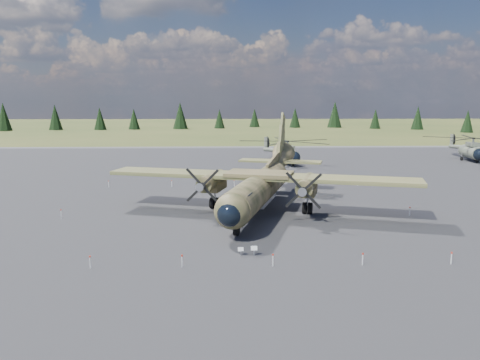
{
  "coord_description": "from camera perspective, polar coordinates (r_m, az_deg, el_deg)",
  "views": [
    {
      "loc": [
        -1.11,
        -43.04,
        10.8
      ],
      "look_at": [
        0.3,
        2.0,
        3.21
      ],
      "focal_mm": 35.0,
      "sensor_mm": 36.0,
      "label": 1
    }
  ],
  "objects": [
    {
      "name": "barrier_fence",
      "position": [
        44.18,
        -0.91,
        -3.91
      ],
      "size": [
        33.12,
        29.62,
        0.85
      ],
      "color": "silver",
      "rests_on": "ground"
    },
    {
      "name": "apron",
      "position": [
        54.14,
        -0.59,
        -1.94
      ],
      "size": [
        120.0,
        120.0,
        0.04
      ],
      "primitive_type": "cube",
      "color": "#58585D",
      "rests_on": "ground"
    },
    {
      "name": "info_placard_left",
      "position": [
        33.41,
        0.09,
        -8.55
      ],
      "size": [
        0.42,
        0.22,
        0.63
      ],
      "rotation": [
        0.0,
        0.0,
        0.14
      ],
      "color": "gray",
      "rests_on": "ground"
    },
    {
      "name": "helicopter_mid",
      "position": [
        94.84,
        26.42,
        3.91
      ],
      "size": [
        18.98,
        21.08,
        4.37
      ],
      "rotation": [
        0.0,
        0.0,
        -0.11
      ],
      "color": "slate",
      "rests_on": "ground"
    },
    {
      "name": "ground",
      "position": [
        44.39,
        -0.31,
        -4.52
      ],
      "size": [
        500.0,
        500.0,
        0.0
      ],
      "primitive_type": "plane",
      "color": "brown",
      "rests_on": "ground"
    },
    {
      "name": "treeline",
      "position": [
        41.47,
        4.47,
        1.06
      ],
      "size": [
        319.77,
        321.47,
        10.97
      ],
      "color": "black",
      "rests_on": "ground"
    },
    {
      "name": "transport_plane",
      "position": [
        46.71,
        2.62,
        -0.21
      ],
      "size": [
        30.1,
        26.88,
        10.04
      ],
      "rotation": [
        0.0,
        0.0,
        -0.28
      ],
      "color": "#35381E",
      "rests_on": "ground"
    },
    {
      "name": "info_placard_right",
      "position": [
        33.45,
        1.72,
        -8.43
      ],
      "size": [
        0.46,
        0.2,
        0.71
      ],
      "rotation": [
        0.0,
        0.0,
        0.03
      ],
      "color": "gray",
      "rests_on": "ground"
    },
    {
      "name": "helicopter_near",
      "position": [
        80.83,
        5.7,
        3.97
      ],
      "size": [
        20.61,
        21.2,
        4.21
      ],
      "rotation": [
        0.0,
        0.0,
        0.29
      ],
      "color": "slate",
      "rests_on": "ground"
    }
  ]
}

